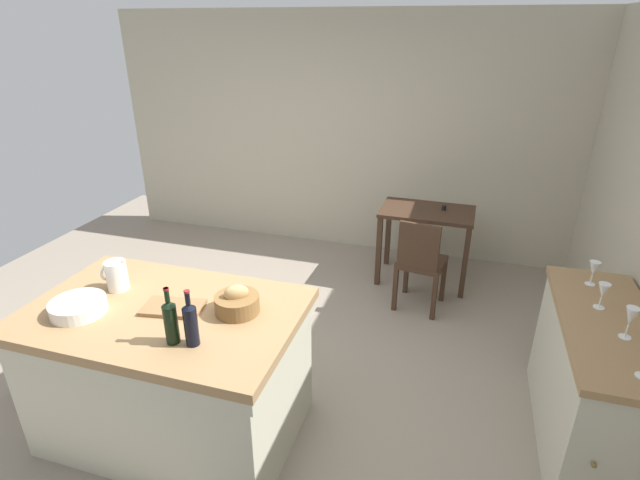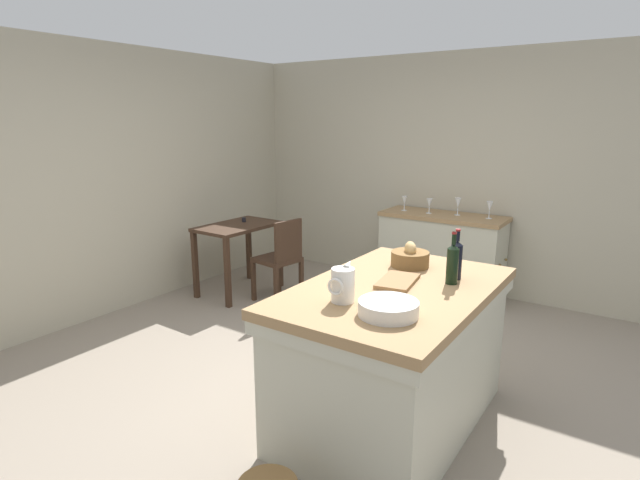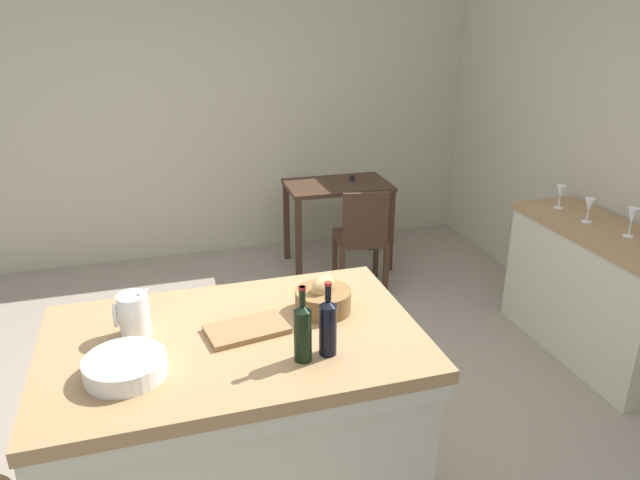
% 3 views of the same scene
% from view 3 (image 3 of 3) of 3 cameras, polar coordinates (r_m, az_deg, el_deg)
% --- Properties ---
extents(ground_plane, '(6.76, 6.76, 0.00)m').
position_cam_3_polar(ground_plane, '(3.66, -5.40, -16.07)').
color(ground_plane, gray).
extents(wall_back, '(5.32, 0.12, 2.60)m').
position_cam_3_polar(wall_back, '(5.55, -11.40, 11.69)').
color(wall_back, '#B2AA93').
rests_on(wall_back, ground).
extents(island_table, '(1.61, 1.02, 0.92)m').
position_cam_3_polar(island_table, '(2.84, -7.86, -16.47)').
color(island_table, '#99754C').
rests_on(island_table, ground).
extents(side_cabinet, '(0.52, 1.33, 0.90)m').
position_cam_3_polar(side_cabinet, '(4.36, 24.92, -4.57)').
color(side_cabinet, '#99754C').
rests_on(side_cabinet, ground).
extents(writing_desk, '(0.91, 0.58, 0.82)m').
position_cam_3_polar(writing_desk, '(5.25, 1.70, 4.13)').
color(writing_desk, '#3D281C').
rests_on(writing_desk, ground).
extents(wooden_chair, '(0.46, 0.46, 0.90)m').
position_cam_3_polar(wooden_chair, '(4.79, 4.04, 0.31)').
color(wooden_chair, '#3D281C').
rests_on(wooden_chair, ground).
extents(pitcher, '(0.17, 0.13, 0.23)m').
position_cam_3_polar(pitcher, '(2.65, -17.51, -6.86)').
color(pitcher, silver).
rests_on(pitcher, island_table).
extents(wash_bowl, '(0.31, 0.31, 0.08)m').
position_cam_3_polar(wash_bowl, '(2.43, -18.24, -11.50)').
color(wash_bowl, silver).
rests_on(wash_bowl, island_table).
extents(bread_basket, '(0.26, 0.26, 0.17)m').
position_cam_3_polar(bread_basket, '(2.74, 0.30, -5.67)').
color(bread_basket, brown).
rests_on(bread_basket, island_table).
extents(cutting_board, '(0.37, 0.26, 0.02)m').
position_cam_3_polar(cutting_board, '(2.61, -7.04, -8.53)').
color(cutting_board, olive).
rests_on(cutting_board, island_table).
extents(wine_bottle_dark, '(0.07, 0.07, 0.32)m').
position_cam_3_polar(wine_bottle_dark, '(2.39, 0.76, -8.23)').
color(wine_bottle_dark, black).
rests_on(wine_bottle_dark, island_table).
extents(wine_bottle_amber, '(0.07, 0.07, 0.32)m').
position_cam_3_polar(wine_bottle_amber, '(2.35, -1.68, -8.74)').
color(wine_bottle_amber, black).
rests_on(wine_bottle_amber, island_table).
extents(wine_glass_left, '(0.07, 0.07, 0.18)m').
position_cam_3_polar(wine_glass_left, '(4.09, 27.85, 1.97)').
color(wine_glass_left, white).
rests_on(wine_glass_left, side_cabinet).
extents(wine_glass_middle, '(0.07, 0.07, 0.16)m').
position_cam_3_polar(wine_glass_middle, '(4.25, 24.50, 3.00)').
color(wine_glass_middle, white).
rests_on(wine_glass_middle, side_cabinet).
extents(wine_glass_right, '(0.07, 0.07, 0.16)m').
position_cam_3_polar(wine_glass_right, '(4.46, 22.16, 4.22)').
color(wine_glass_right, white).
rests_on(wine_glass_right, side_cabinet).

